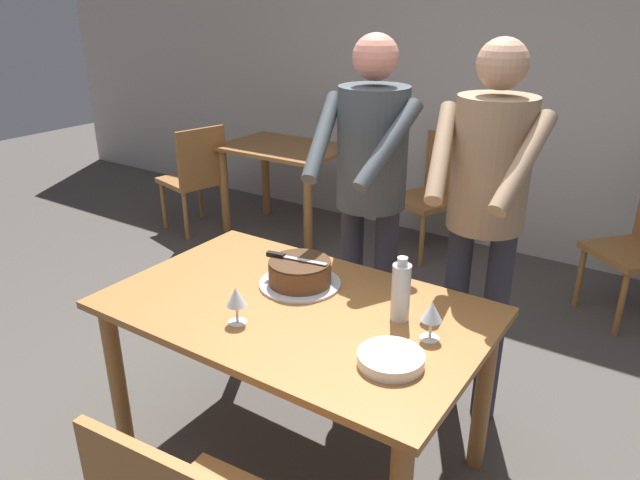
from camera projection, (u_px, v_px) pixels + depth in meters
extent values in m
plane|color=#4C4742|center=(298.00, 455.00, 2.56)|extent=(14.00, 14.00, 0.00)
cube|color=#BCB7AD|center=(523.00, 73.00, 4.20)|extent=(10.00, 0.12, 2.70)
cube|color=#9E6633|center=(295.00, 308.00, 2.28)|extent=(1.47, 0.92, 0.03)
cylinder|color=#9E6633|center=(117.00, 381.00, 2.47)|extent=(0.07, 0.07, 0.72)
cylinder|color=#9E6633|center=(238.00, 307.00, 3.06)|extent=(0.07, 0.07, 0.72)
cylinder|color=#9E6633|center=(483.00, 395.00, 2.38)|extent=(0.07, 0.07, 0.72)
cylinder|color=silver|center=(300.00, 284.00, 2.43)|extent=(0.34, 0.34, 0.01)
cylinder|color=brown|center=(300.00, 272.00, 2.41)|extent=(0.26, 0.26, 0.09)
cylinder|color=#432A18|center=(300.00, 262.00, 2.39)|extent=(0.25, 0.25, 0.01)
cube|color=silver|center=(304.00, 260.00, 2.38)|extent=(0.20, 0.05, 0.00)
cube|color=black|center=(276.00, 255.00, 2.43)|extent=(0.08, 0.04, 0.02)
cylinder|color=white|center=(391.00, 363.00, 1.91)|extent=(0.22, 0.22, 0.01)
cylinder|color=white|center=(391.00, 360.00, 1.90)|extent=(0.22, 0.22, 0.01)
cylinder|color=white|center=(391.00, 358.00, 1.90)|extent=(0.22, 0.22, 0.01)
cylinder|color=white|center=(391.00, 355.00, 1.89)|extent=(0.22, 0.22, 0.01)
cylinder|color=silver|center=(238.00, 322.00, 2.15)|extent=(0.07, 0.07, 0.00)
cylinder|color=silver|center=(237.00, 313.00, 2.14)|extent=(0.01, 0.01, 0.07)
cone|color=silver|center=(236.00, 296.00, 2.11)|extent=(0.08, 0.08, 0.07)
cylinder|color=silver|center=(430.00, 338.00, 2.05)|extent=(0.07, 0.07, 0.00)
cylinder|color=silver|center=(430.00, 329.00, 2.04)|extent=(0.01, 0.01, 0.07)
cone|color=silver|center=(432.00, 311.00, 2.01)|extent=(0.08, 0.08, 0.07)
cylinder|color=silver|center=(401.00, 293.00, 2.13)|extent=(0.07, 0.07, 0.22)
cylinder|color=silver|center=(403.00, 261.00, 2.09)|extent=(0.04, 0.04, 0.03)
cylinder|color=#2D2D38|center=(384.00, 300.00, 2.89)|extent=(0.11, 0.11, 0.95)
cylinder|color=#2D2D38|center=(351.00, 291.00, 2.97)|extent=(0.11, 0.11, 0.95)
cylinder|color=#3F474C|center=(372.00, 148.00, 2.64)|extent=(0.32, 0.32, 0.55)
sphere|color=tan|center=(376.00, 57.00, 2.49)|extent=(0.20, 0.20, 0.20)
cylinder|color=#3F474C|center=(389.00, 145.00, 2.40)|extent=(0.13, 0.42, 0.34)
cylinder|color=#3F474C|center=(322.00, 136.00, 2.54)|extent=(0.18, 0.42, 0.34)
cylinder|color=#2D2D38|center=(492.00, 329.00, 2.64)|extent=(0.11, 0.11, 0.95)
cylinder|color=#2D2D38|center=(453.00, 319.00, 2.72)|extent=(0.11, 0.11, 0.95)
cylinder|color=#997A5B|center=(491.00, 164.00, 2.39)|extent=(0.32, 0.32, 0.55)
sphere|color=tan|center=(503.00, 64.00, 2.24)|extent=(0.20, 0.20, 0.20)
cylinder|color=#997A5B|center=(524.00, 162.00, 2.15)|extent=(0.12, 0.42, 0.34)
cylinder|color=#997A5B|center=(441.00, 152.00, 2.29)|extent=(0.19, 0.42, 0.34)
cube|color=#9E6633|center=(284.00, 148.00, 4.75)|extent=(1.00, 0.70, 0.03)
cylinder|color=#9E6633|center=(224.00, 191.00, 4.90)|extent=(0.07, 0.07, 0.71)
cylinder|color=#9E6633|center=(308.00, 210.00, 4.46)|extent=(0.07, 0.07, 0.71)
cylinder|color=#9E6633|center=(266.00, 176.00, 5.32)|extent=(0.07, 0.07, 0.71)
cylinder|color=#9E6633|center=(345.00, 192.00, 4.88)|extent=(0.07, 0.07, 0.71)
cube|color=#9E6633|center=(191.00, 180.00, 4.92)|extent=(0.53, 0.53, 0.04)
cylinder|color=#9E6633|center=(164.00, 205.00, 5.02)|extent=(0.04, 0.04, 0.41)
cylinder|color=#9E6633|center=(200.00, 196.00, 5.25)|extent=(0.04, 0.04, 0.41)
cylinder|color=#9E6633|center=(186.00, 216.00, 4.77)|extent=(0.04, 0.04, 0.41)
cylinder|color=#9E6633|center=(223.00, 206.00, 5.00)|extent=(0.04, 0.04, 0.41)
cube|color=#9E6633|center=(202.00, 156.00, 4.69)|extent=(0.13, 0.43, 0.45)
cube|color=#9E6633|center=(425.00, 200.00, 4.45)|extent=(0.58, 0.58, 0.04)
cylinder|color=#9E6633|center=(422.00, 240.00, 4.30)|extent=(0.04, 0.04, 0.41)
cylinder|color=#9E6633|center=(390.00, 225.00, 4.58)|extent=(0.04, 0.04, 0.41)
cylinder|color=#9E6633|center=(457.00, 230.00, 4.48)|extent=(0.04, 0.04, 0.41)
cylinder|color=#9E6633|center=(425.00, 216.00, 4.76)|extent=(0.04, 0.04, 0.41)
cube|color=#9E6633|center=(447.00, 165.00, 4.46)|extent=(0.42, 0.20, 0.45)
cube|color=#9E6633|center=(632.00, 253.00, 3.52)|extent=(0.62, 0.62, 0.04)
cylinder|color=#9E6633|center=(621.00, 304.00, 3.40)|extent=(0.04, 0.04, 0.41)
cylinder|color=#9E6633|center=(580.00, 278.00, 3.73)|extent=(0.04, 0.04, 0.41)
cylinder|color=#9E6633|center=(627.00, 271.00, 3.81)|extent=(0.04, 0.04, 0.41)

